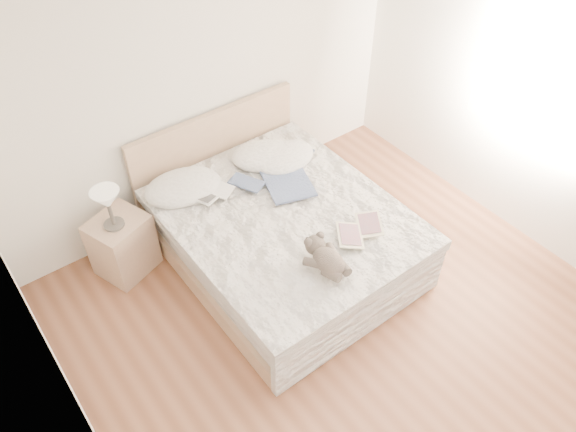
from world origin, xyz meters
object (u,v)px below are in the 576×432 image
at_px(table_lamp, 107,201).
at_px(childrens_book, 360,230).
at_px(bed, 280,232).
at_px(nightstand, 123,245).
at_px(photo_book, 211,194).
at_px(teddy_bear, 328,267).

xyz_separation_m(table_lamp, childrens_book, (1.50, -1.30, -0.19)).
bearing_deg(bed, childrens_book, -61.92).
height_order(bed, nightstand, bed).
bearing_deg(childrens_book, photo_book, 157.44).
distance_m(nightstand, photo_book, 0.88).
xyz_separation_m(bed, childrens_book, (0.33, -0.62, 0.32)).
bearing_deg(nightstand, childrens_book, -41.96).
bearing_deg(photo_book, childrens_book, -81.43).
height_order(bed, table_lamp, bed).
bearing_deg(teddy_bear, table_lamp, 122.97).
xyz_separation_m(photo_book, childrens_book, (0.70, -1.08, 0.00)).
bearing_deg(nightstand, table_lamp, -129.43).
distance_m(bed, teddy_bear, 0.86).
relative_size(table_lamp, childrens_book, 0.88).
height_order(nightstand, table_lamp, table_lamp).
bearing_deg(bed, table_lamp, 149.94).
bearing_deg(teddy_bear, nightstand, 121.78).
xyz_separation_m(table_lamp, teddy_bear, (1.04, -1.45, -0.17)).
bearing_deg(table_lamp, bed, -30.06).
height_order(nightstand, photo_book, photo_book).
distance_m(photo_book, childrens_book, 1.29).
distance_m(bed, nightstand, 1.35).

